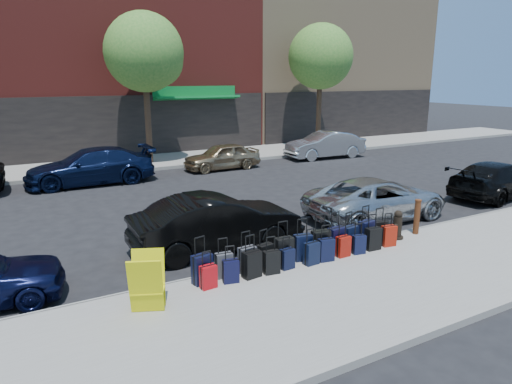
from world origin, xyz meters
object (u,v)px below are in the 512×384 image
suitcase_front_5 (303,247)px  bollard (417,216)px  car_near_1 (217,223)px  car_far_3 (325,145)px  fire_hydrant (397,225)px  car_near_3 (497,180)px  car_far_1 (90,166)px  display_rack (147,283)px  tree_center (147,55)px  tree_right (323,58)px  car_near_2 (377,199)px  car_far_2 (222,156)px

suitcase_front_5 → bollard: (3.82, 0.03, 0.19)m
car_near_1 → car_far_3: car_far_3 is taller
suitcase_front_5 → car_near_1: bearing=134.7°
fire_hydrant → suitcase_front_5: bearing=158.3°
car_near_3 → car_far_1: bearing=46.9°
display_rack → car_far_1: car_far_1 is taller
bollard → car_far_1: (-6.72, 11.31, 0.10)m
tree_center → car_near_3: (9.40, -12.49, -4.75)m
display_rack → suitcase_front_5: bearing=31.4°
car_far_3 → tree_right: bearing=153.0°
tree_right → car_far_3: tree_right is taller
tree_right → car_far_1: tree_right is taller
tree_center → car_far_3: tree_center is taller
tree_center → bollard: tree_center is taller
bollard → car_near_3: size_ratio=0.21×
suitcase_front_5 → car_far_1: car_far_1 is taller
tree_right → bollard: bearing=-117.0°
tree_center → car_near_3: 16.34m
suitcase_front_5 → car_near_3: 10.18m
suitcase_front_5 → car_far_3: car_far_3 is taller
display_rack → car_near_1: car_near_1 is taller
fire_hydrant → car_far_3: (6.45, 11.69, 0.22)m
tree_center → bollard: size_ratio=7.46×
car_near_2 → car_far_1: (-7.06, 9.38, 0.09)m
suitcase_front_5 → car_far_2: size_ratio=0.27×
bollard → car_near_1: 5.50m
tree_right → car_near_2: (-6.95, -12.36, -4.76)m
fire_hydrant → bollard: bollard is taller
tree_center → display_rack: tree_center is taller
car_near_2 → fire_hydrant: bearing=151.2°
tree_center → suitcase_front_5: bearing=-92.5°
bollard → car_near_1: (-5.16, 1.91, 0.08)m
suitcase_front_5 → car_far_2: bearing=84.5°
suitcase_front_5 → tree_center: bearing=97.6°
car_near_1 → car_far_1: size_ratio=0.86×
tree_right → car_near_1: 18.17m
car_far_1 → car_far_2: (6.11, 0.20, -0.12)m
fire_hydrant → car_near_2: (1.09, 1.95, 0.15)m
fire_hydrant → car_far_2: size_ratio=0.21×
car_far_1 → tree_center: bearing=131.3°
tree_center → suitcase_front_5: 15.16m
tree_center → car_near_2: tree_center is taller
tree_right → fire_hydrant: tree_right is taller
car_near_2 → suitcase_front_5: bearing=115.6°
car_near_3 → car_far_1: 16.04m
car_near_3 → car_near_2: bearing=82.0°
tree_right → car_near_3: tree_right is taller
car_near_1 → car_far_2: bearing=-25.0°
bollard → display_rack: bearing=-175.6°
car_near_3 → car_far_3: size_ratio=1.03×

